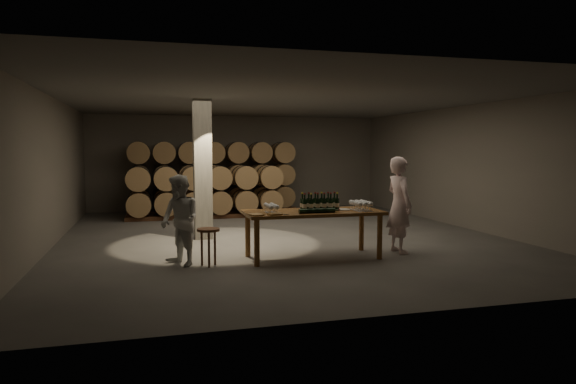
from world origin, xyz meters
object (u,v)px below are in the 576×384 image
object	(u,v)px
notebook_near	(275,214)
stool	(208,235)
person_man	(399,205)
person_woman	(180,220)
plate	(343,210)
bottle_cluster	(320,204)
tasting_table	(313,216)

from	to	relation	value
notebook_near	stool	xyz separation A→B (m)	(-1.16, 0.22, -0.37)
person_man	person_woman	size ratio (longest dim) A/B	1.19
person_man	notebook_near	bearing A→B (deg)	94.15
notebook_near	plate	bearing A→B (deg)	3.58
bottle_cluster	tasting_table	bearing A→B (deg)	-173.81
notebook_near	person_woman	size ratio (longest dim) A/B	0.14
stool	person_man	bearing A→B (deg)	2.97
tasting_table	notebook_near	bearing A→B (deg)	-155.43
plate	notebook_near	size ratio (longest dim) A/B	1.14
bottle_cluster	person_woman	size ratio (longest dim) A/B	0.46
notebook_near	person_woman	distance (m)	1.69
tasting_table	bottle_cluster	distance (m)	0.27
person_woman	bottle_cluster	bearing A→B (deg)	60.41
person_man	person_woman	xyz separation A→B (m)	(-4.29, -0.03, -0.15)
tasting_table	plate	distance (m)	0.62
tasting_table	person_man	distance (m)	1.82
tasting_table	notebook_near	world-z (taller)	notebook_near
stool	person_man	xyz separation A→B (m)	(3.81, 0.20, 0.41)
notebook_near	person_woman	bearing A→B (deg)	155.89
notebook_near	person_man	world-z (taller)	person_man
bottle_cluster	stool	size ratio (longest dim) A/B	1.10
plate	person_woman	distance (m)	3.09
notebook_near	person_woman	xyz separation A→B (m)	(-1.64, 0.38, -0.10)
stool	person_man	distance (m)	3.84
tasting_table	person_man	size ratio (longest dim) A/B	1.35
notebook_near	stool	world-z (taller)	notebook_near
stool	person_woman	distance (m)	0.57
bottle_cluster	person_man	size ratio (longest dim) A/B	0.38
person_man	plate	bearing A→B (deg)	87.05
tasting_table	plate	bearing A→B (deg)	-0.65
notebook_near	stool	size ratio (longest dim) A/B	0.35
notebook_near	stool	distance (m)	1.24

